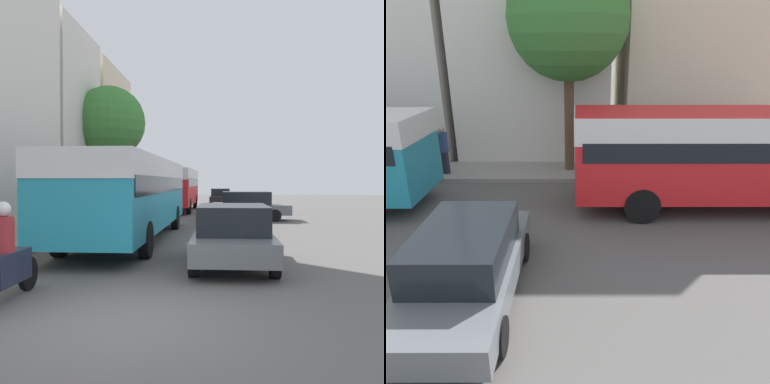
# 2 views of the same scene
# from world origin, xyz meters

# --- Properties ---
(building_far_terrace) EXTENTS (5.79, 6.25, 10.44)m
(building_far_terrace) POSITION_xyz_m (-9.10, 17.07, 5.22)
(building_far_terrace) COLOR silver
(building_far_terrace) RESTS_ON ground_plane
(building_end_row) EXTENTS (5.94, 8.12, 10.23)m
(building_end_row) POSITION_xyz_m (-9.17, 24.92, 5.11)
(building_end_row) COLOR beige
(building_end_row) RESTS_ON ground_plane
(bus_following) EXTENTS (2.56, 9.74, 2.90)m
(bus_following) POSITION_xyz_m (-1.84, 23.68, 1.89)
(bus_following) COLOR red
(bus_following) RESTS_ON ground_plane
(car_crossing) EXTENTS (4.56, 1.90, 1.52)m
(car_crossing) POSITION_xyz_m (2.70, 16.82, 0.79)
(car_crossing) COLOR slate
(car_crossing) RESTS_ON ground_plane
(pedestrian_near_curb) EXTENTS (0.34, 0.34, 1.78)m
(pedestrian_near_curb) POSITION_xyz_m (-4.65, 13.98, 1.07)
(pedestrian_near_curb) COLOR #232838
(pedestrian_near_curb) RESTS_ON sidewalk
(street_tree) EXTENTS (4.23, 4.23, 7.50)m
(street_tree) POSITION_xyz_m (-5.21, 18.59, 5.51)
(street_tree) COLOR brown
(street_tree) RESTS_ON sidewalk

